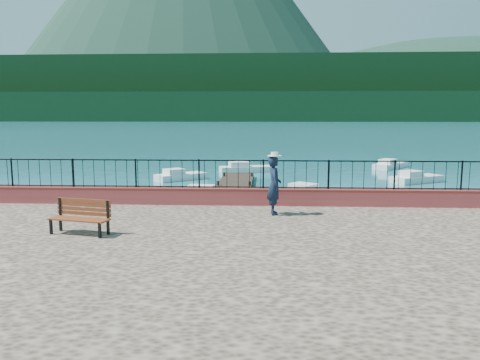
# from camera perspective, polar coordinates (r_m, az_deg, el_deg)

# --- Properties ---
(ground) EXTENTS (2000.00, 2000.00, 0.00)m
(ground) POSITION_cam_1_polar(r_m,az_deg,el_deg) (12.82, 4.09, -11.53)
(ground) COLOR #19596B
(ground) RESTS_ON ground
(parapet) EXTENTS (28.00, 0.46, 0.58)m
(parapet) POSITION_cam_1_polar(r_m,az_deg,el_deg) (16.03, 3.91, -2.05)
(parapet) COLOR #CD4A4B
(parapet) RESTS_ON promenade
(railing) EXTENTS (27.00, 0.05, 0.95)m
(railing) POSITION_cam_1_polar(r_m,az_deg,el_deg) (15.92, 3.94, 0.66)
(railing) COLOR black
(railing) RESTS_ON parapet
(dock) EXTENTS (2.00, 16.00, 0.30)m
(dock) POSITION_cam_1_polar(r_m,az_deg,el_deg) (24.50, -1.09, -1.72)
(dock) COLOR #2D231C
(dock) RESTS_ON ground
(far_forest) EXTENTS (900.00, 60.00, 18.00)m
(far_forest) POSITION_cam_1_polar(r_m,az_deg,el_deg) (312.12, 3.13, 8.84)
(far_forest) COLOR black
(far_forest) RESTS_ON ground
(foothills) EXTENTS (900.00, 120.00, 44.00)m
(foothills) POSITION_cam_1_polar(r_m,az_deg,el_deg) (372.51, 3.13, 10.70)
(foothills) COLOR black
(foothills) RESTS_ON ground
(companion_hill) EXTENTS (448.00, 384.00, 180.00)m
(companion_hill) POSITION_cam_1_polar(r_m,az_deg,el_deg) (613.04, 24.29, 6.88)
(companion_hill) COLOR #142D23
(companion_hill) RESTS_ON ground
(park_bench) EXTENTS (1.67, 0.87, 0.89)m
(park_bench) POSITION_cam_1_polar(r_m,az_deg,el_deg) (12.86, -18.89, -5.05)
(park_bench) COLOR black
(park_bench) RESTS_ON promenade
(person) EXTENTS (0.51, 0.71, 1.82)m
(person) POSITION_cam_1_polar(r_m,az_deg,el_deg) (14.48, 4.19, -0.66)
(person) COLOR black
(person) RESTS_ON promenade
(hat) EXTENTS (0.44, 0.44, 0.12)m
(hat) POSITION_cam_1_polar(r_m,az_deg,el_deg) (14.37, 4.23, 3.16)
(hat) COLOR white
(hat) RESTS_ON person
(boat_0) EXTENTS (3.70, 1.56, 0.80)m
(boat_0) POSITION_cam_1_polar(r_m,az_deg,el_deg) (23.31, -3.52, -1.61)
(boat_0) COLOR silver
(boat_0) RESTS_ON ground
(boat_1) EXTENTS (3.55, 3.31, 0.80)m
(boat_1) POSITION_cam_1_polar(r_m,az_deg,el_deg) (23.91, 8.76, -1.45)
(boat_1) COLOR silver
(boat_1) RESTS_ON ground
(boat_2) EXTENTS (3.67, 2.89, 0.80)m
(boat_2) POSITION_cam_1_polar(r_m,az_deg,el_deg) (31.71, 20.75, 0.44)
(boat_2) COLOR silver
(boat_2) RESTS_ON ground
(boat_3) EXTENTS (3.40, 3.13, 0.80)m
(boat_3) POSITION_cam_1_polar(r_m,az_deg,el_deg) (31.04, -7.23, 0.74)
(boat_3) COLOR silver
(boat_3) RESTS_ON ground
(boat_4) EXTENTS (4.27, 2.36, 0.80)m
(boat_4) POSITION_cam_1_polar(r_m,az_deg,el_deg) (35.17, 0.86, 1.65)
(boat_4) COLOR silver
(boat_4) RESTS_ON ground
(boat_5) EXTENTS (3.48, 3.85, 0.80)m
(boat_5) POSITION_cam_1_polar(r_m,az_deg,el_deg) (39.52, 17.91, 1.96)
(boat_5) COLOR silver
(boat_5) RESTS_ON ground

